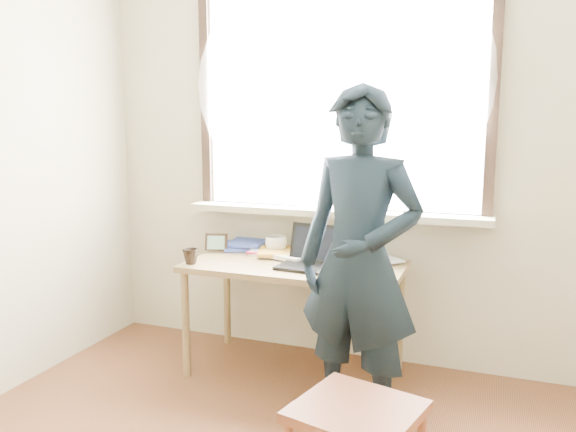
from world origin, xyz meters
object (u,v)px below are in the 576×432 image
at_px(laptop, 313,257).
at_px(work_chair, 356,424).
at_px(mug_dark, 191,256).
at_px(mug_white, 276,245).
at_px(person, 359,262).
at_px(desk, 295,275).

bearing_deg(laptop, work_chair, -63.98).
height_order(mug_dark, work_chair, mug_dark).
bearing_deg(mug_dark, mug_white, 49.35).
bearing_deg(person, laptop, 140.71).
bearing_deg(laptop, desk, 165.28).
bearing_deg(laptop, mug_dark, -164.80).
relative_size(desk, work_chair, 2.40).
relative_size(work_chair, person, 0.31).
bearing_deg(mug_dark, person, -13.22).
relative_size(mug_white, person, 0.08).
height_order(mug_white, mug_dark, mug_white).
bearing_deg(work_chair, person, 103.22).
height_order(desk, mug_dark, mug_dark).
bearing_deg(laptop, mug_white, 142.99).
height_order(mug_dark, person, person).
bearing_deg(person, mug_white, 145.83).
relative_size(laptop, mug_dark, 3.83).
bearing_deg(desk, mug_white, 133.50).
height_order(desk, laptop, laptop).
bearing_deg(desk, person, -43.44).
bearing_deg(laptop, person, -49.48).
height_order(laptop, mug_white, laptop).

